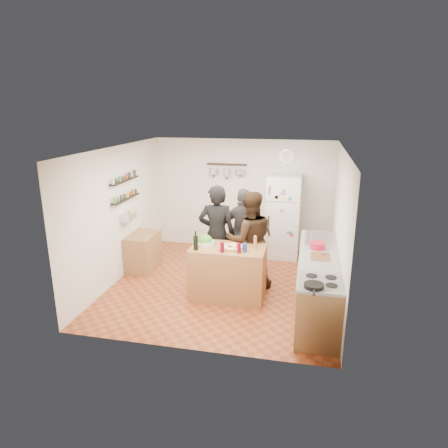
% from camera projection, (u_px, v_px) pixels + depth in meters
% --- Properties ---
extents(room_shell, '(4.20, 4.20, 4.20)m').
position_uv_depth(room_shell, '(227.00, 215.00, 7.43)').
color(room_shell, brown).
rests_on(room_shell, ground).
extents(prep_island, '(1.25, 0.72, 0.91)m').
position_uv_depth(prep_island, '(228.00, 272.00, 6.83)').
color(prep_island, '#986137').
rests_on(prep_island, floor).
extents(pizza_board, '(0.42, 0.34, 0.02)m').
position_uv_depth(pizza_board, '(233.00, 248.00, 6.66)').
color(pizza_board, brown).
rests_on(pizza_board, prep_island).
extents(pizza, '(0.34, 0.34, 0.02)m').
position_uv_depth(pizza, '(233.00, 247.00, 6.66)').
color(pizza, '#CCB586').
rests_on(pizza, pizza_board).
extents(salad_bowl, '(0.33, 0.33, 0.07)m').
position_uv_depth(salad_bowl, '(205.00, 243.00, 6.82)').
color(salad_bowl, silver).
rests_on(salad_bowl, prep_island).
extents(wine_bottle, '(0.08, 0.08, 0.24)m').
position_uv_depth(wine_bottle, '(196.00, 243.00, 6.56)').
color(wine_bottle, black).
rests_on(wine_bottle, prep_island).
extents(wine_glass_near, '(0.07, 0.07, 0.17)m').
position_uv_depth(wine_glass_near, '(222.00, 247.00, 6.46)').
color(wine_glass_near, '#560717').
rests_on(wine_glass_near, prep_island).
extents(wine_glass_far, '(0.07, 0.07, 0.16)m').
position_uv_depth(wine_glass_far, '(239.00, 248.00, 6.45)').
color(wine_glass_far, '#630813').
rests_on(wine_glass_far, prep_island).
extents(pepper_mill, '(0.06, 0.06, 0.18)m').
position_uv_depth(pepper_mill, '(255.00, 243.00, 6.63)').
color(pepper_mill, '#A66D45').
rests_on(pepper_mill, prep_island).
extents(salt_canister, '(0.08, 0.08, 0.13)m').
position_uv_depth(salt_canister, '(245.00, 248.00, 6.51)').
color(salt_canister, navy).
rests_on(salt_canister, prep_island).
extents(person_left, '(0.73, 0.53, 1.86)m').
position_uv_depth(person_left, '(217.00, 234.00, 7.33)').
color(person_left, black).
rests_on(person_left, floor).
extents(person_center, '(1.03, 0.91, 1.78)m').
position_uv_depth(person_center, '(250.00, 240.00, 7.14)').
color(person_center, black).
rests_on(person_center, floor).
extents(person_back, '(1.02, 0.46, 1.71)m').
position_uv_depth(person_back, '(244.00, 233.00, 7.66)').
color(person_back, '#302D2B').
rests_on(person_back, floor).
extents(counter_run, '(0.63, 2.63, 0.90)m').
position_uv_depth(counter_run, '(318.00, 283.00, 6.43)').
color(counter_run, '#9E7042').
rests_on(counter_run, floor).
extents(stove_top, '(0.60, 0.62, 0.02)m').
position_uv_depth(stove_top, '(321.00, 281.00, 5.41)').
color(stove_top, white).
rests_on(stove_top, counter_run).
extents(skillet, '(0.26, 0.26, 0.05)m').
position_uv_depth(skillet, '(314.00, 286.00, 5.20)').
color(skillet, black).
rests_on(skillet, stove_top).
extents(sink, '(0.50, 0.80, 0.03)m').
position_uv_depth(sink, '(320.00, 239.00, 7.09)').
color(sink, silver).
rests_on(sink, counter_run).
extents(cutting_board, '(0.30, 0.40, 0.02)m').
position_uv_depth(cutting_board, '(320.00, 257.00, 6.26)').
color(cutting_board, brown).
rests_on(cutting_board, counter_run).
extents(red_bowl, '(0.25, 0.25, 0.11)m').
position_uv_depth(red_bowl, '(317.00, 245.00, 6.61)').
color(red_bowl, red).
rests_on(red_bowl, counter_run).
extents(fridge, '(0.70, 0.68, 1.80)m').
position_uv_depth(fridge, '(283.00, 216.00, 8.61)').
color(fridge, white).
rests_on(fridge, floor).
extents(wall_clock, '(0.30, 0.03, 0.30)m').
position_uv_depth(wall_clock, '(287.00, 156.00, 8.56)').
color(wall_clock, silver).
rests_on(wall_clock, back_wall).
extents(spice_shelf_lower, '(0.12, 1.00, 0.02)m').
position_uv_depth(spice_shelf_lower, '(126.00, 199.00, 7.57)').
color(spice_shelf_lower, black).
rests_on(spice_shelf_lower, left_wall).
extents(spice_shelf_upper, '(0.12, 1.00, 0.02)m').
position_uv_depth(spice_shelf_upper, '(125.00, 181.00, 7.47)').
color(spice_shelf_upper, black).
rests_on(spice_shelf_upper, left_wall).
extents(produce_basket, '(0.18, 0.35, 0.14)m').
position_uv_depth(produce_basket, '(129.00, 217.00, 7.67)').
color(produce_basket, silver).
rests_on(produce_basket, left_wall).
extents(side_table, '(0.50, 0.80, 0.73)m').
position_uv_depth(side_table, '(143.00, 252.00, 8.06)').
color(side_table, '#90603C').
rests_on(side_table, floor).
extents(pot_rack, '(0.90, 0.04, 0.04)m').
position_uv_depth(pot_rack, '(227.00, 164.00, 8.81)').
color(pot_rack, black).
rests_on(pot_rack, back_wall).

